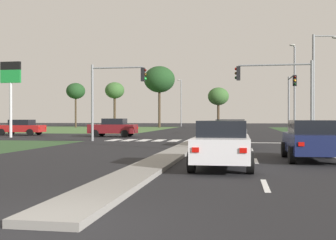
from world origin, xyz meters
name	(u,v)px	position (x,y,z in m)	size (l,w,h in m)	color
ground_plane	(205,138)	(0.00, 30.00, 0.00)	(200.00, 200.00, 0.00)	black
grass_verge_far_left	(50,129)	(-25.50, 54.50, 0.00)	(35.00, 35.00, 0.01)	#476B38
median_island_near	(167,157)	(0.00, 11.00, 0.07)	(1.20, 22.00, 0.14)	gray
median_island_far	(219,129)	(0.00, 55.00, 0.07)	(1.20, 36.00, 0.14)	gray
lane_dash_near	(265,185)	(3.50, 4.77, 0.01)	(0.14, 2.00, 0.01)	silver
lane_dash_second	(256,161)	(3.50, 10.77, 0.01)	(0.14, 2.00, 0.01)	silver
lane_dash_third	(251,149)	(3.50, 16.77, 0.01)	(0.14, 2.00, 0.01)	silver
stop_bar_near	(253,143)	(3.80, 23.00, 0.01)	(6.40, 0.50, 0.01)	silver
crosswalk_bar_near	(114,140)	(-6.40, 24.80, 0.01)	(0.70, 2.80, 0.01)	silver
crosswalk_bar_second	(129,140)	(-5.25, 24.80, 0.01)	(0.70, 2.80, 0.01)	silver
crosswalk_bar_third	(144,140)	(-4.10, 24.80, 0.01)	(0.70, 2.80, 0.01)	silver
crosswalk_bar_fourth	(159,140)	(-2.95, 24.80, 0.01)	(0.70, 2.80, 0.01)	silver
crosswalk_bar_fifth	(175,141)	(-1.80, 24.80, 0.01)	(0.70, 2.80, 0.01)	silver
crosswalk_bar_sixth	(190,141)	(-0.65, 24.80, 0.01)	(0.70, 2.80, 0.01)	silver
car_navy_near	(312,140)	(5.65, 11.29, 0.80)	(2.02, 4.23, 1.57)	#161E47
car_red_second	(21,127)	(-17.90, 31.99, 0.77)	(4.57, 1.95, 1.50)	#A31919
car_grey_fourth	(230,133)	(2.38, 18.56, 0.80)	(2.00, 4.51, 1.57)	slate
car_maroon_fifth	(113,128)	(-8.09, 30.11, 0.82)	(4.17, 1.99, 1.61)	maroon
car_white_sixth	(222,144)	(2.32, 8.32, 0.80)	(1.96, 4.60, 1.57)	silver
traffic_signal_near_right	(282,86)	(5.70, 23.40, 3.81)	(5.14, 0.32, 5.48)	gray
traffic_signal_near_left	(112,89)	(-6.14, 23.40, 3.77)	(4.10, 0.32, 5.51)	gray
traffic_signal_far_right	(291,94)	(7.60, 34.88, 3.91)	(0.32, 4.79, 5.67)	gray
street_lamp_second	(316,81)	(8.66, 28.09, 4.53)	(2.07, 0.59, 8.05)	gray
street_lamp_third	(294,85)	(8.42, 39.03, 5.07)	(0.88, 2.43, 9.01)	gray
street_lamp_fourth	(181,100)	(-8.49, 76.70, 5.15)	(0.58, 2.25, 9.20)	gray
fuel_price_totem	(11,82)	(-16.34, 27.48, 4.73)	(1.80, 0.24, 6.45)	silver
treeline_near	(76,91)	(-25.43, 64.56, 6.35)	(3.29, 3.29, 7.81)	#423323
treeline_second	(115,91)	(-19.10, 67.06, 6.50)	(3.44, 3.44, 8.07)	#423323
treeline_third	(159,80)	(-10.99, 67.16, 8.41)	(5.43, 5.43, 10.77)	#423323
treeline_fourth	(218,97)	(-0.73, 67.95, 5.37)	(3.62, 3.62, 6.97)	#423323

